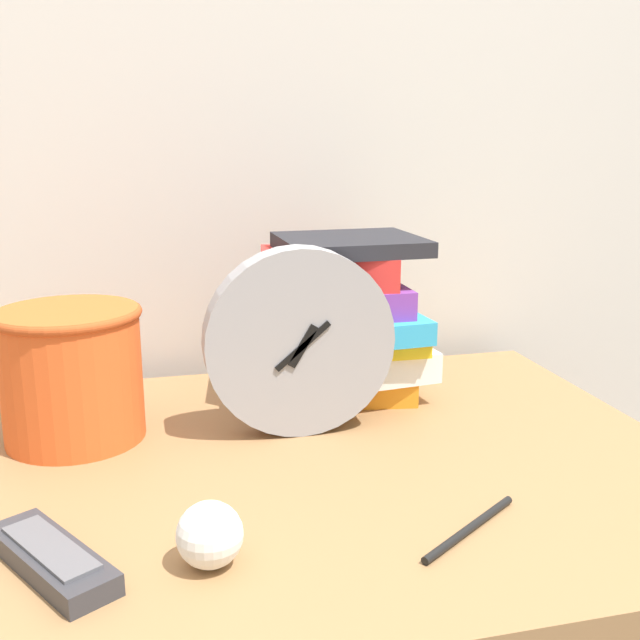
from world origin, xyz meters
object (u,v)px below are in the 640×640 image
object	(u,v)px
crumpled_paper_ball	(210,535)
desk_clock	(300,342)
book_stack	(340,321)
tv_remote	(51,558)
pen	(470,528)
basket	(71,370)

from	to	relation	value
crumpled_paper_ball	desk_clock	bearing A→B (deg)	62.85
book_stack	crumpled_paper_ball	bearing A→B (deg)	-120.12
book_stack	tv_remote	distance (m)	0.51
tv_remote	pen	bearing A→B (deg)	-4.49
basket	crumpled_paper_ball	bearing A→B (deg)	-67.75
desk_clock	crumpled_paper_ball	distance (m)	0.32
tv_remote	pen	xyz separation A→B (m)	(0.38, -0.03, -0.01)
desk_clock	tv_remote	distance (m)	0.39
basket	crumpled_paper_ball	distance (m)	0.35
book_stack	crumpled_paper_ball	xyz separation A→B (m)	(-0.22, -0.38, -0.08)
desk_clock	crumpled_paper_ball	world-z (taller)	desk_clock
tv_remote	crumpled_paper_ball	size ratio (longest dim) A/B	2.71
basket	crumpled_paper_ball	xyz separation A→B (m)	(0.13, -0.32, -0.06)
desk_clock	book_stack	distance (m)	0.14
book_stack	basket	distance (m)	0.36
basket	tv_remote	bearing A→B (deg)	-90.44
desk_clock	pen	bearing A→B (deg)	-69.61
basket	tv_remote	size ratio (longest dim) A/B	1.10
desk_clock	tv_remote	bearing A→B (deg)	-137.96
basket	pen	size ratio (longest dim) A/B	1.35
desk_clock	book_stack	xyz separation A→B (m)	(0.08, 0.11, -0.00)
desk_clock	basket	size ratio (longest dim) A/B	1.34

